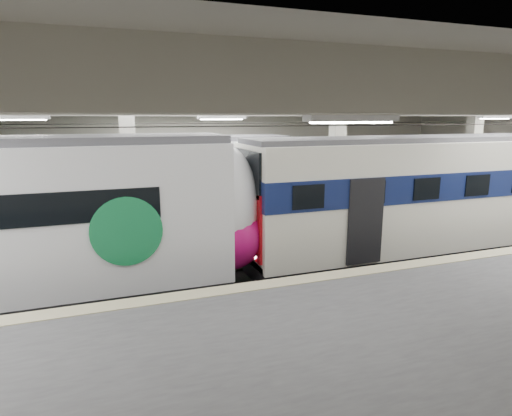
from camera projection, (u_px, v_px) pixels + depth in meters
name	position (u px, v px, depth m)	size (l,w,h in m)	color
station_hall	(260.00, 184.00, 11.13)	(36.00, 24.00, 5.75)	black
modern_emu	(31.00, 226.00, 11.08)	(13.94, 2.88, 4.49)	white
older_rer	(420.00, 195.00, 15.13)	(13.01, 2.87, 4.31)	white
far_train	(132.00, 188.00, 17.11)	(13.00, 2.85, 4.18)	white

